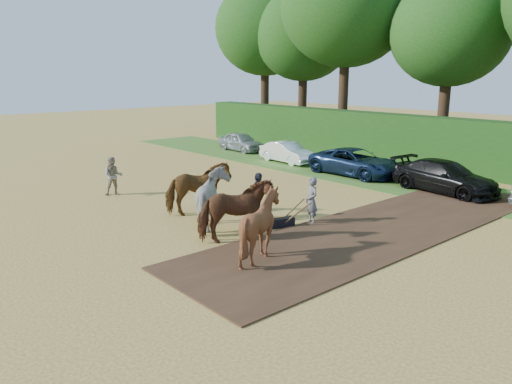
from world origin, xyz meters
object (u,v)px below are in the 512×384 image
(spectator_far, at_px, (258,196))
(plough_team, at_px, (227,205))
(parked_cars, at_px, (478,182))
(spectator_near, at_px, (113,176))

(spectator_far, distance_m, plough_team, 2.16)
(spectator_far, relative_size, plough_team, 0.25)
(plough_team, height_order, parked_cars, plough_team)
(parked_cars, bearing_deg, plough_team, -105.80)
(plough_team, bearing_deg, parked_cars, 74.20)
(spectator_near, distance_m, parked_cars, 16.38)
(spectator_near, height_order, plough_team, plough_team)
(spectator_near, relative_size, spectator_far, 0.98)
(spectator_near, height_order, spectator_far, spectator_far)
(spectator_far, distance_m, parked_cars, 10.35)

